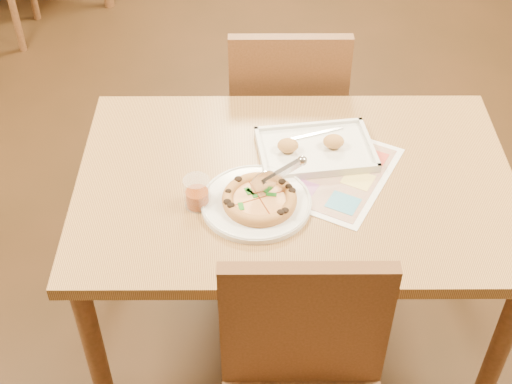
{
  "coord_description": "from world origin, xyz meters",
  "views": [
    {
      "loc": [
        -0.12,
        -1.58,
        2.12
      ],
      "look_at": [
        -0.12,
        -0.11,
        0.77
      ],
      "focal_mm": 50.0,
      "sensor_mm": 36.0,
      "label": 1
    }
  ],
  "objects_px": {
    "dining_table": "(295,199)",
    "pizza": "(259,199)",
    "appetizer_tray": "(315,150)",
    "plate": "(256,203)",
    "chair_far": "(287,103)",
    "menu": "(337,173)",
    "glass_tumbler": "(197,194)",
    "pizza_cutter": "(277,175)"
  },
  "relations": [
    {
      "from": "pizza",
      "to": "appetizer_tray",
      "type": "xyz_separation_m",
      "value": [
        0.17,
        0.24,
        -0.01
      ]
    },
    {
      "from": "pizza",
      "to": "pizza_cutter",
      "type": "relative_size",
      "value": 1.4
    },
    {
      "from": "appetizer_tray",
      "to": "chair_far",
      "type": "bearing_deg",
      "value": 97.42
    },
    {
      "from": "pizza",
      "to": "menu",
      "type": "xyz_separation_m",
      "value": [
        0.23,
        0.14,
        -0.03
      ]
    },
    {
      "from": "chair_far",
      "to": "plate",
      "type": "distance_m",
      "value": 0.74
    },
    {
      "from": "plate",
      "to": "pizza",
      "type": "distance_m",
      "value": 0.02
    },
    {
      "from": "menu",
      "to": "glass_tumbler",
      "type": "bearing_deg",
      "value": -161.93
    },
    {
      "from": "chair_far",
      "to": "menu",
      "type": "bearing_deg",
      "value": 102.11
    },
    {
      "from": "plate",
      "to": "menu",
      "type": "xyz_separation_m",
      "value": [
        0.24,
        0.13,
        -0.01
      ]
    },
    {
      "from": "pizza",
      "to": "glass_tumbler",
      "type": "bearing_deg",
      "value": 177.63
    },
    {
      "from": "dining_table",
      "to": "menu",
      "type": "xyz_separation_m",
      "value": [
        0.12,
        0.02,
        0.09
      ]
    },
    {
      "from": "chair_far",
      "to": "menu",
      "type": "relative_size",
      "value": 1.18
    },
    {
      "from": "chair_far",
      "to": "pizza_cutter",
      "type": "bearing_deg",
      "value": 84.97
    },
    {
      "from": "dining_table",
      "to": "pizza_cutter",
      "type": "relative_size",
      "value": 8.56
    },
    {
      "from": "pizza_cutter",
      "to": "glass_tumbler",
      "type": "height_order",
      "value": "pizza_cutter"
    },
    {
      "from": "menu",
      "to": "appetizer_tray",
      "type": "bearing_deg",
      "value": 122.87
    },
    {
      "from": "pizza_cutter",
      "to": "menu",
      "type": "relative_size",
      "value": 0.38
    },
    {
      "from": "pizza",
      "to": "menu",
      "type": "relative_size",
      "value": 0.53
    },
    {
      "from": "chair_far",
      "to": "pizza",
      "type": "bearing_deg",
      "value": 81.42
    },
    {
      "from": "dining_table",
      "to": "glass_tumbler",
      "type": "distance_m",
      "value": 0.33
    },
    {
      "from": "dining_table",
      "to": "plate",
      "type": "relative_size",
      "value": 4.13
    },
    {
      "from": "chair_far",
      "to": "pizza",
      "type": "xyz_separation_m",
      "value": [
        -0.11,
        -0.72,
        0.18
      ]
    },
    {
      "from": "pizza",
      "to": "menu",
      "type": "height_order",
      "value": "pizza"
    },
    {
      "from": "plate",
      "to": "menu",
      "type": "relative_size",
      "value": 0.79
    },
    {
      "from": "appetizer_tray",
      "to": "plate",
      "type": "bearing_deg",
      "value": -128.36
    },
    {
      "from": "chair_far",
      "to": "glass_tumbler",
      "type": "bearing_deg",
      "value": 68.29
    },
    {
      "from": "dining_table",
      "to": "pizza",
      "type": "xyz_separation_m",
      "value": [
        -0.11,
        -0.12,
        0.11
      ]
    },
    {
      "from": "dining_table",
      "to": "chair_far",
      "type": "height_order",
      "value": "chair_far"
    },
    {
      "from": "dining_table",
      "to": "glass_tumbler",
      "type": "bearing_deg",
      "value": -158.47
    },
    {
      "from": "dining_table",
      "to": "appetizer_tray",
      "type": "bearing_deg",
      "value": 61.45
    },
    {
      "from": "pizza",
      "to": "glass_tumbler",
      "type": "distance_m",
      "value": 0.18
    },
    {
      "from": "chair_far",
      "to": "appetizer_tray",
      "type": "xyz_separation_m",
      "value": [
        0.06,
        -0.49,
        0.17
      ]
    },
    {
      "from": "glass_tumbler",
      "to": "pizza_cutter",
      "type": "bearing_deg",
      "value": 6.84
    },
    {
      "from": "dining_table",
      "to": "plate",
      "type": "bearing_deg",
      "value": -136.25
    },
    {
      "from": "dining_table",
      "to": "menu",
      "type": "bearing_deg",
      "value": 9.68
    },
    {
      "from": "pizza_cutter",
      "to": "menu",
      "type": "bearing_deg",
      "value": 7.32
    },
    {
      "from": "dining_table",
      "to": "pizza",
      "type": "height_order",
      "value": "pizza"
    },
    {
      "from": "dining_table",
      "to": "appetizer_tray",
      "type": "xyz_separation_m",
      "value": [
        0.06,
        0.12,
        0.1
      ]
    },
    {
      "from": "dining_table",
      "to": "pizza_cutter",
      "type": "height_order",
      "value": "pizza_cutter"
    },
    {
      "from": "appetizer_tray",
      "to": "glass_tumbler",
      "type": "xyz_separation_m",
      "value": [
        -0.35,
        -0.23,
        0.03
      ]
    },
    {
      "from": "plate",
      "to": "pizza_cutter",
      "type": "relative_size",
      "value": 2.07
    },
    {
      "from": "chair_far",
      "to": "plate",
      "type": "relative_size",
      "value": 1.49
    }
  ]
}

